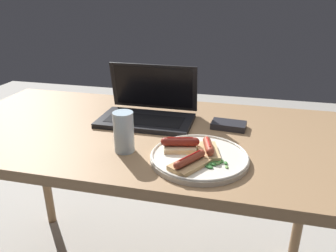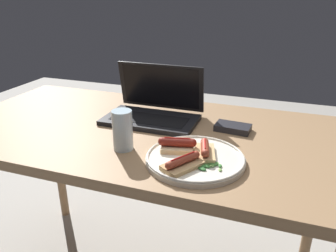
{
  "view_description": "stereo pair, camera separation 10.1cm",
  "coord_description": "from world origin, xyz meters",
  "px_view_note": "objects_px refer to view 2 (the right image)",
  "views": [
    {
      "loc": [
        0.36,
        -1.06,
        1.25
      ],
      "look_at": [
        0.13,
        -0.08,
        0.84
      ],
      "focal_mm": 35.0,
      "sensor_mm": 36.0,
      "label": 1
    },
    {
      "loc": [
        0.46,
        -1.03,
        1.25
      ],
      "look_at": [
        0.13,
        -0.08,
        0.84
      ],
      "focal_mm": 35.0,
      "sensor_mm": 36.0,
      "label": 2
    }
  ],
  "objects_px": {
    "laptop": "(154,110)",
    "drinking_glass": "(123,130)",
    "plate": "(195,158)",
    "external_drive": "(233,128)"
  },
  "relations": [
    {
      "from": "laptop",
      "to": "plate",
      "type": "distance_m",
      "value": 0.38
    },
    {
      "from": "laptop",
      "to": "plate",
      "type": "height_order",
      "value": "laptop"
    },
    {
      "from": "plate",
      "to": "drinking_glass",
      "type": "relative_size",
      "value": 2.28
    },
    {
      "from": "laptop",
      "to": "drinking_glass",
      "type": "height_order",
      "value": "laptop"
    },
    {
      "from": "laptop",
      "to": "external_drive",
      "type": "distance_m",
      "value": 0.31
    },
    {
      "from": "drinking_glass",
      "to": "external_drive",
      "type": "relative_size",
      "value": 1.0
    },
    {
      "from": "plate",
      "to": "drinking_glass",
      "type": "xyz_separation_m",
      "value": [
        -0.24,
        0.01,
        0.05
      ]
    },
    {
      "from": "plate",
      "to": "laptop",
      "type": "bearing_deg",
      "value": 130.72
    },
    {
      "from": "laptop",
      "to": "plate",
      "type": "relative_size",
      "value": 1.2
    },
    {
      "from": "laptop",
      "to": "external_drive",
      "type": "height_order",
      "value": "laptop"
    }
  ]
}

